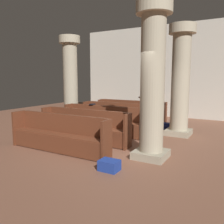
% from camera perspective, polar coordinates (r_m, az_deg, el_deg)
% --- Properties ---
extents(ground_plane, '(19.20, 19.20, 0.00)m').
position_cam_1_polar(ground_plane, '(6.65, 1.17, -8.57)').
color(ground_plane, brown).
extents(back_wall, '(10.00, 0.16, 4.50)m').
position_cam_1_polar(back_wall, '(12.08, 15.19, 9.47)').
color(back_wall, beige).
rests_on(back_wall, ground).
extents(pew_row_0, '(3.03, 0.46, 0.97)m').
position_cam_1_polar(pew_row_0, '(10.09, 4.58, 0.16)').
color(pew_row_0, brown).
rests_on(pew_row_0, ground).
extents(pew_row_1, '(3.03, 0.46, 0.97)m').
position_cam_1_polar(pew_row_1, '(9.09, 1.59, -0.70)').
color(pew_row_1, brown).
rests_on(pew_row_1, ground).
extents(pew_row_2, '(3.03, 0.47, 0.97)m').
position_cam_1_polar(pew_row_2, '(8.12, -2.12, -1.76)').
color(pew_row_2, brown).
rests_on(pew_row_2, ground).
extents(pew_row_3, '(3.03, 0.46, 0.97)m').
position_cam_1_polar(pew_row_3, '(7.21, -6.81, -3.09)').
color(pew_row_3, brown).
rests_on(pew_row_3, ground).
extents(pew_row_4, '(3.03, 0.46, 0.97)m').
position_cam_1_polar(pew_row_4, '(6.35, -12.83, -4.77)').
color(pew_row_4, brown).
rests_on(pew_row_4, ground).
extents(pillar_aisle_side, '(0.86, 0.86, 3.64)m').
position_cam_1_polar(pillar_aisle_side, '(8.19, 16.25, 7.67)').
color(pillar_aisle_side, '#9F967E').
rests_on(pillar_aisle_side, ground).
extents(pillar_far_side, '(0.86, 0.86, 3.64)m').
position_cam_1_polar(pillar_far_side, '(10.16, -10.03, 7.91)').
color(pillar_far_side, '#9F967E').
rests_on(pillar_far_side, ground).
extents(pillar_aisle_rear, '(0.82, 0.82, 3.64)m').
position_cam_1_polar(pillar_aisle_rear, '(5.59, 9.78, 7.80)').
color(pillar_aisle_rear, '#9F967E').
rests_on(pillar_aisle_rear, ground).
extents(lectern, '(0.48, 0.45, 1.08)m').
position_cam_1_polar(lectern, '(10.96, 7.84, 0.43)').
color(lectern, brown).
rests_on(lectern, ground).
extents(hymn_book, '(0.15, 0.20, 0.04)m').
position_cam_1_polar(hymn_book, '(8.52, -4.78, 1.89)').
color(hymn_book, black).
rests_on(hymn_book, pew_row_2).
extents(kneeler_box_blue, '(0.41, 0.31, 0.22)m').
position_cam_1_polar(kneeler_box_blue, '(5.05, -0.65, -12.77)').
color(kneeler_box_blue, navy).
rests_on(kneeler_box_blue, ground).
extents(kneeler_box_navy, '(0.39, 0.25, 0.25)m').
position_cam_1_polar(kneeler_box_navy, '(9.11, 12.96, -3.37)').
color(kneeler_box_navy, navy).
rests_on(kneeler_box_navy, ground).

